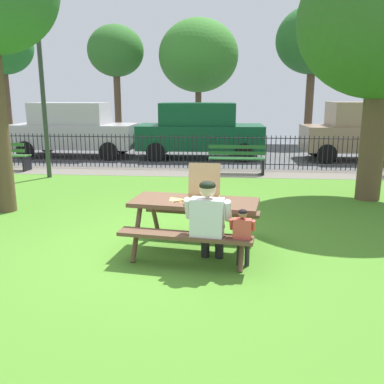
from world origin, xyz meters
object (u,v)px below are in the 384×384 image
at_px(pizza_slice_on_table, 177,200).
at_px(parked_car_left, 200,130).
at_px(picnic_table_foreground, 195,212).
at_px(parked_car_far_left, 74,129).
at_px(far_tree_left, 2,47).
at_px(park_bench_left, 2,156).
at_px(park_bench_center, 236,160).
at_px(far_tree_midright, 313,41).
at_px(pizza_box_open, 203,194).
at_px(parked_car_center, 361,131).
at_px(child_at_table, 243,233).
at_px(adult_at_table, 208,219).
at_px(far_tree_center, 199,56).
at_px(tree_midground_left, 384,22).
at_px(lamp_post_walkway, 41,74).
at_px(far_tree_midleft, 116,52).

distance_m(pizza_slice_on_table, parked_car_left, 9.08).
bearing_deg(pizza_slice_on_table, picnic_table_foreground, 1.06).
xyz_separation_m(parked_car_far_left, far_tree_left, (-5.37, 5.46, 3.43)).
bearing_deg(parked_car_left, park_bench_left, -152.65).
bearing_deg(park_bench_center, far_tree_midright, 67.51).
relative_size(pizza_box_open, parked_car_center, 0.13).
bearing_deg(child_at_table, park_bench_center, 89.70).
bearing_deg(parked_car_left, far_tree_left, 151.27).
bearing_deg(child_at_table, adult_at_table, 168.65).
bearing_deg(park_bench_center, far_tree_center, 101.46).
bearing_deg(parked_car_left, child_at_table, -82.80).
bearing_deg(parked_car_far_left, parked_car_left, -0.01).
distance_m(adult_at_table, child_at_table, 0.48).
distance_m(park_bench_left, parked_car_left, 6.48).
height_order(parked_car_far_left, far_tree_midright, far_tree_midright).
distance_m(adult_at_table, tree_midground_left, 5.96).
xyz_separation_m(park_bench_left, parked_car_far_left, (1.14, 2.97, 0.59)).
xyz_separation_m(far_tree_left, far_tree_midright, (14.70, 0.00, 0.14)).
relative_size(tree_midground_left, parked_car_center, 1.33).
xyz_separation_m(parked_car_left, parked_car_center, (5.56, 0.00, 0.01)).
distance_m(lamp_post_walkway, far_tree_center, 10.04).
bearing_deg(pizza_slice_on_table, parked_car_center, 59.86).
xyz_separation_m(picnic_table_foreground, parked_car_left, (-0.55, 9.07, 0.41)).
relative_size(picnic_table_foreground, pizza_box_open, 3.75).
height_order(far_tree_midleft, far_tree_midright, far_tree_midright).
bearing_deg(tree_midground_left, parked_car_left, 125.88).
xyz_separation_m(pizza_slice_on_table, far_tree_left, (-10.25, 14.53, 3.66)).
distance_m(pizza_box_open, adult_at_table, 0.58).
height_order(parked_car_left, parked_car_center, parked_car_center).
height_order(far_tree_midleft, far_tree_center, far_tree_center).
relative_size(pizza_box_open, far_tree_midleft, 0.10).
relative_size(park_bench_center, far_tree_center, 0.28).
height_order(picnic_table_foreground, park_bench_left, park_bench_left).
xyz_separation_m(pizza_slice_on_table, far_tree_center, (-0.74, 14.53, 3.19)).
bearing_deg(parked_car_center, parked_car_left, -179.99).
distance_m(lamp_post_walkway, tree_midground_left, 8.22).
bearing_deg(park_bench_left, pizza_box_open, -43.64).
distance_m(park_bench_left, parked_car_center, 11.69).
bearing_deg(far_tree_midleft, far_tree_left, -180.00).
bearing_deg(park_bench_center, tree_midground_left, -43.50).
distance_m(pizza_slice_on_table, adult_at_table, 0.73).
xyz_separation_m(far_tree_midleft, far_tree_midright, (9.12, -0.00, 0.41)).
xyz_separation_m(park_bench_center, tree_midground_left, (2.82, -2.68, 3.23)).
height_order(child_at_table, parked_car_far_left, parked_car_far_left).
xyz_separation_m(child_at_table, park_bench_left, (-6.96, 6.73, -0.10)).
height_order(pizza_box_open, adult_at_table, pizza_box_open).
distance_m(far_tree_left, far_tree_midright, 14.71).
relative_size(pizza_box_open, far_tree_midright, 0.09).
bearing_deg(parked_car_center, tree_midground_left, -104.72).
xyz_separation_m(child_at_table, far_tree_center, (-1.67, 15.15, 3.45)).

